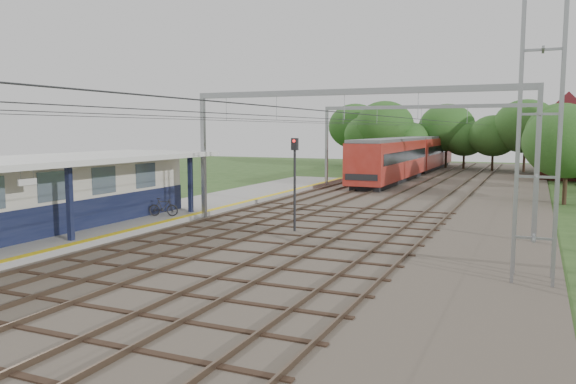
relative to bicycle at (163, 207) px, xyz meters
The scene contains 13 objects.
ground 14.57m from the bicycle, 64.02° to the right, with size 160.00×160.00×0.00m, color #2D4C1E.
ballast_bed 19.87m from the bicycle, 58.50° to the left, with size 18.00×90.00×0.10m, color #473D33.
platform 1.60m from the bicycle, 140.66° to the left, with size 5.00×52.00×0.35m, color gray.
yellow_stripe 1.53m from the bicycle, 39.46° to the left, with size 0.45×52.00×0.01m, color yellow.
station_building 6.68m from the bicycle, 112.41° to the right, with size 3.41×18.00×3.40m.
canopy 7.74m from the bicycle, 101.18° to the right, with size 6.40×20.00×3.44m.
rail_tracks 18.68m from the bicycle, 65.05° to the left, with size 11.80×88.00×0.15m.
catenary_system 16.31m from the bicycle, 51.35° to the left, with size 17.22×88.00×7.00m.
lattice_pylon 19.75m from the bicycle, 15.44° to the right, with size 1.30×1.30×12.00m.
tree_band 45.40m from the bicycle, 76.94° to the left, with size 31.72×30.88×8.82m.
bicycle is the anchor object (origin of this frame).
train 37.49m from the bicycle, 80.98° to the left, with size 3.13×38.93×4.09m.
signal_post 8.01m from the bicycle, ahead, with size 0.33×0.28×4.61m.
Camera 1 is at (11.96, -11.63, 5.01)m, focal length 35.00 mm.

